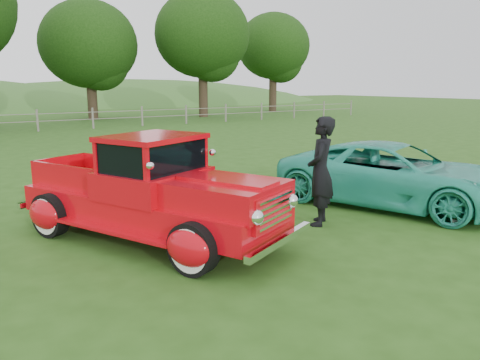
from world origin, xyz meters
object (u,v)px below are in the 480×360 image
red_pickup (152,194)px  man (321,171)px  tree_near_east (89,44)px  tree_mid_east (202,35)px  tree_far_east (273,46)px  teal_sedan (394,175)px

red_pickup → man: size_ratio=2.61×
red_pickup → man: 3.10m
red_pickup → man: man is taller
man → red_pickup: bearing=-58.2°
tree_near_east → tree_mid_east: (8.00, -2.00, 0.93)m
tree_mid_east → tree_far_east: tree_mid_east is taller
tree_mid_east → red_pickup: tree_mid_east is taller
tree_mid_east → teal_sedan: tree_mid_east is taller
tree_far_east → man: bearing=-125.5°
teal_sedan → tree_far_east: bearing=36.6°
tree_near_east → teal_sedan: bearing=-93.1°
tree_far_east → red_pickup: (-23.77, -28.28, -5.06)m
man → tree_mid_east: bearing=-156.0°
tree_near_east → teal_sedan: size_ratio=1.71×
tree_near_east → man: tree_near_east is taller
red_pickup → teal_sedan: 5.28m
tree_far_east → man: tree_far_east is taller
tree_mid_east → man: 29.16m
teal_sedan → man: bearing=163.2°
tree_near_east → man: 28.73m
teal_sedan → red_pickup: bearing=151.4°
man → teal_sedan: bearing=142.4°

